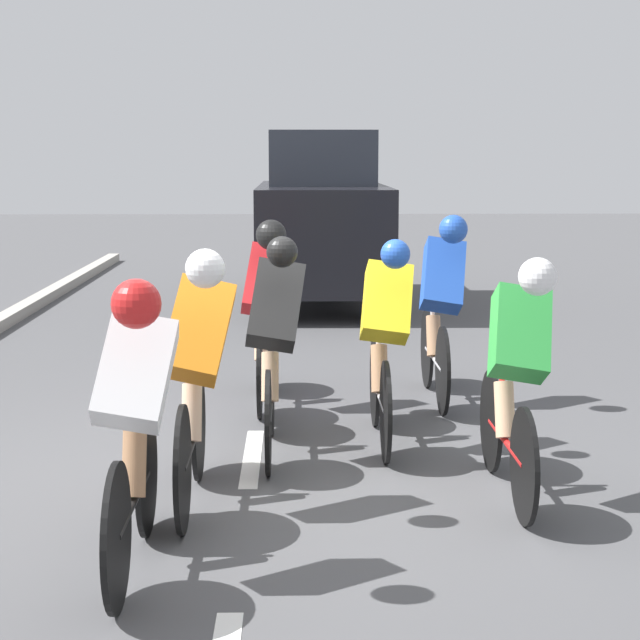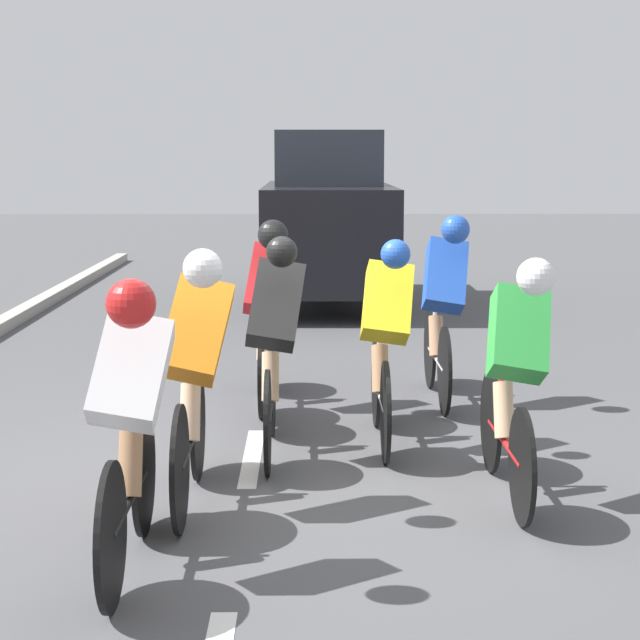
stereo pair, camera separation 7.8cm
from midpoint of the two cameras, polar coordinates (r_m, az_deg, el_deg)
ground_plane at (r=6.97m, az=-3.49°, el=-8.27°), size 60.00×60.00×0.00m
lane_stripe_mid at (r=7.37m, az=-3.34°, el=-7.30°), size 0.12×1.40×0.01m
lane_stripe_far at (r=10.48m, az=-2.55°, el=-2.42°), size 0.12×1.40×0.01m
cyclist_white at (r=5.25m, az=-9.67°, el=-5.21°), size 0.41×1.67×1.50m
cyclist_blue at (r=8.84m, az=6.82°, el=0.82°), size 0.41×1.72×1.57m
cyclist_orange at (r=6.19m, az=-6.38°, el=-2.84°), size 0.44×1.68×1.54m
cyclist_black at (r=7.22m, az=-2.17°, el=-1.21°), size 0.41×1.69×1.53m
cyclist_yellow at (r=7.50m, az=3.78°, el=-1.04°), size 0.39×1.67×1.49m
cyclist_red at (r=8.66m, az=-2.59°, el=0.69°), size 0.41×1.65×1.55m
cyclist_green at (r=6.41m, az=10.68°, el=-2.79°), size 0.40×1.68×1.48m
support_car at (r=14.73m, az=0.57°, el=5.40°), size 1.70×4.27×2.35m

